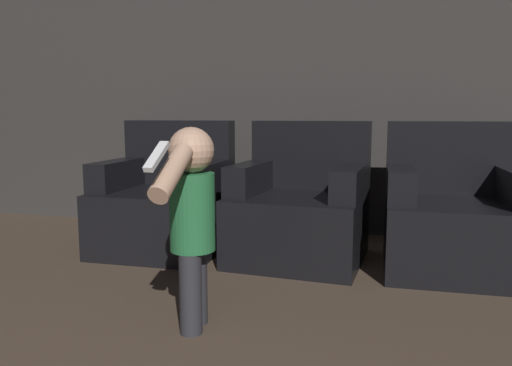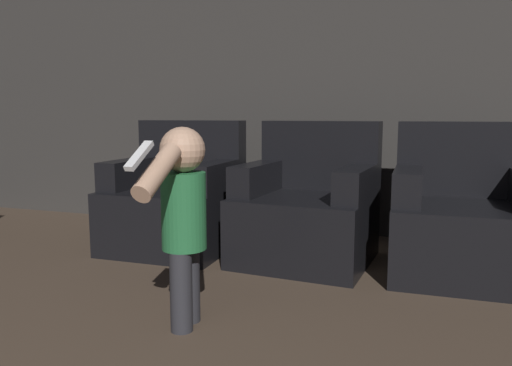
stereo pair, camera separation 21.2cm
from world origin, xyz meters
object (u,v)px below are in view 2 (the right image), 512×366
armchair_middle (308,211)px  armchair_right (465,221)px  armchair_left (176,203)px  person_toddler (183,211)px

armchair_middle → armchair_right: bearing=4.7°
armchair_middle → armchair_right: same height
armchair_right → armchair_left: bearing=179.4°
armchair_middle → armchair_right: (0.97, 0.00, 0.00)m
armchair_left → armchair_right: same height
armchair_middle → person_toddler: (-0.29, -1.24, 0.21)m
armchair_right → person_toddler: armchair_right is taller
armchair_middle → person_toddler: 1.29m
armchair_left → armchair_middle: size_ratio=1.00×
person_toddler → armchair_middle: bearing=-20.7°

